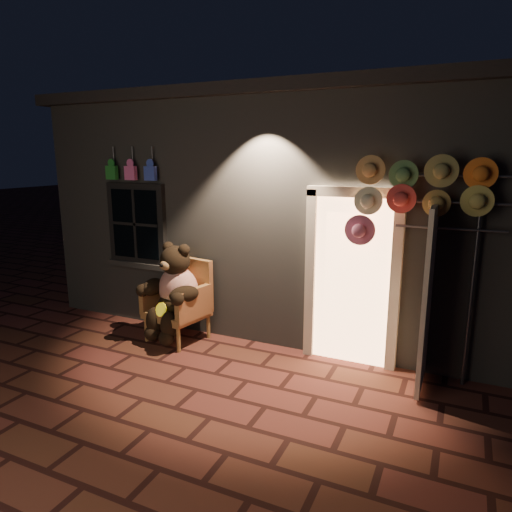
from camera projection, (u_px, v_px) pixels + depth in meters
The scene contains 5 objects.
ground at pixel (197, 390), 5.07m from camera, with size 60.00×60.00×0.00m, color #5B2822.
shop_building at pixel (312, 201), 8.23m from camera, with size 7.30×5.95×3.51m.
wicker_armchair at pixel (181, 300), 6.41m from camera, with size 0.89×0.83×1.13m.
teddy_bear at pixel (174, 291), 6.26m from camera, with size 0.94×0.81×1.32m.
hat_rack at pixel (416, 195), 4.91m from camera, with size 1.62×0.22×2.55m.
Camera 1 is at (2.54, -3.93, 2.55)m, focal length 32.00 mm.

